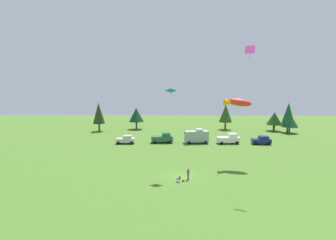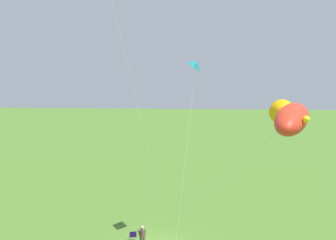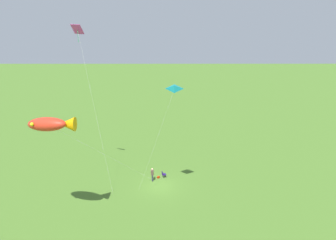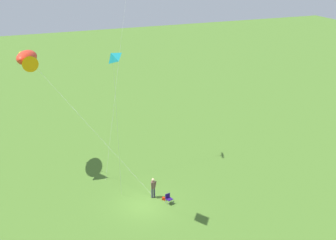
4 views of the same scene
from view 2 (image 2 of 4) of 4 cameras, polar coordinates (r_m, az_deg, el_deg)
person_kite_flyer at (r=33.34m, az=-3.16°, el=-13.90°), size 0.42×0.56×1.74m
folding_chair at (r=34.85m, az=-4.30°, el=-13.85°), size 0.59×0.59×0.82m
kite_large_fish at (r=22.88m, az=14.63°, el=0.29°), size 11.25×9.57×11.40m
kite_delta_teal at (r=33.19m, az=3.62°, el=6.68°), size 4.76×1.96×13.13m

